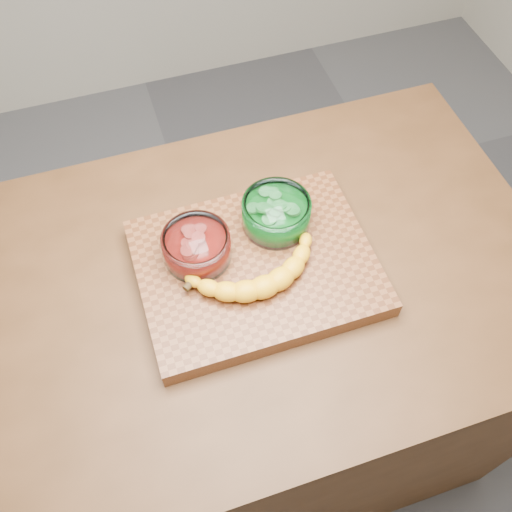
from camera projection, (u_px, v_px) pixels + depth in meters
name	position (u px, v px, depth m)	size (l,w,h in m)	color
ground	(256.00, 418.00, 1.87)	(3.50, 3.50, 0.00)	#57575B
counter	(256.00, 363.00, 1.50)	(1.20, 0.80, 0.90)	#4D2E17
cutting_board	(256.00, 267.00, 1.11)	(0.45, 0.35, 0.04)	brown
bowl_red	(197.00, 247.00, 1.07)	(0.13, 0.13, 0.06)	white
bowl_green	(276.00, 213.00, 1.12)	(0.14, 0.14, 0.06)	white
banana	(255.00, 272.00, 1.06)	(0.29, 0.14, 0.04)	#F8AF16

